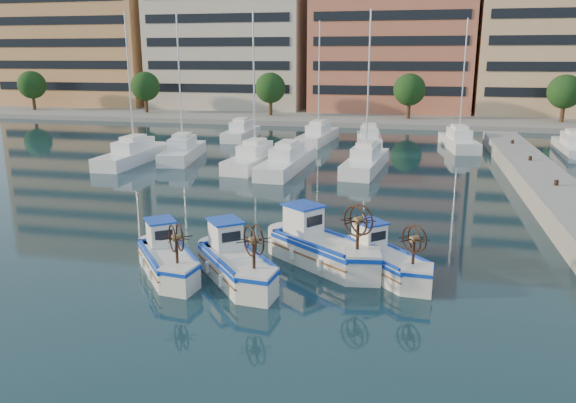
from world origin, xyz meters
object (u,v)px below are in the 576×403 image
object	(u,v)px
fishing_boat_a	(167,257)
fishing_boat_c	(321,245)
fishing_boat_b	(235,261)
fishing_boat_d	(383,258)

from	to	relation	value
fishing_boat_a	fishing_boat_c	world-z (taller)	fishing_boat_c
fishing_boat_b	fishing_boat_c	size ratio (longest dim) A/B	0.90
fishing_boat_a	fishing_boat_b	world-z (taller)	fishing_boat_b
fishing_boat_a	fishing_boat_c	bearing A→B (deg)	-15.54
fishing_boat_a	fishing_boat_d	xyz separation A→B (m)	(8.25, 1.75, -0.01)
fishing_boat_c	fishing_boat_d	xyz separation A→B (m)	(2.55, -0.59, -0.13)
fishing_boat_d	fishing_boat_a	bearing A→B (deg)	150.04
fishing_boat_d	fishing_boat_c	bearing A→B (deg)	125.03
fishing_boat_b	fishing_boat_c	bearing A→B (deg)	-0.66
fishing_boat_a	fishing_boat_d	distance (m)	8.43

